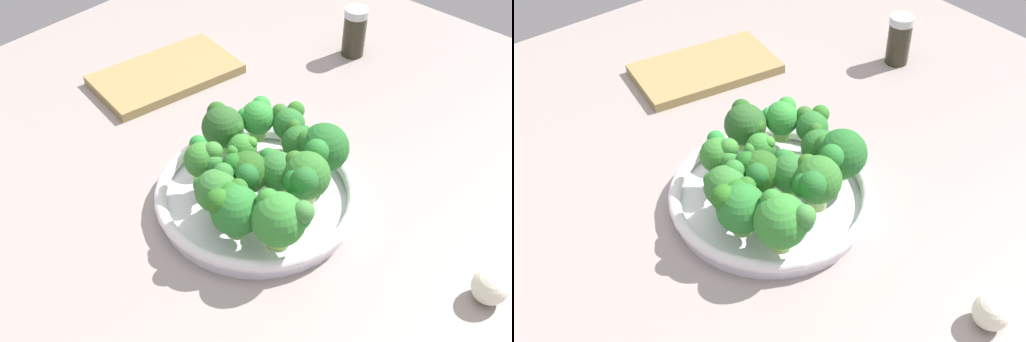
% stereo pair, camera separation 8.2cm
% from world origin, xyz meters
% --- Properties ---
extents(ground_plane, '(1.30, 1.30, 0.03)m').
position_xyz_m(ground_plane, '(0.00, 0.00, -0.01)').
color(ground_plane, gray).
extents(bowl, '(0.27, 0.27, 0.03)m').
position_xyz_m(bowl, '(0.00, -0.02, 0.02)').
color(bowl, white).
rests_on(bowl, ground_plane).
extents(broccoli_floret_0, '(0.06, 0.05, 0.07)m').
position_xyz_m(broccoli_floret_0, '(0.07, -0.03, 0.07)').
color(broccoli_floret_0, '#8FC268').
rests_on(broccoli_floret_0, bowl).
extents(broccoli_floret_1, '(0.05, 0.06, 0.06)m').
position_xyz_m(broccoli_floret_1, '(-0.10, -0.06, 0.06)').
color(broccoli_floret_1, '#8DC35C').
rests_on(broccoli_floret_1, bowl).
extents(broccoli_floret_2, '(0.05, 0.06, 0.07)m').
position_xyz_m(broccoli_floret_2, '(0.04, -0.08, 0.07)').
color(broccoli_floret_2, '#9CCE65').
rests_on(broccoli_floret_2, bowl).
extents(broccoli_floret_3, '(0.04, 0.04, 0.05)m').
position_xyz_m(broccoli_floret_3, '(-0.01, -0.06, 0.06)').
color(broccoli_floret_3, '#82B85E').
rests_on(broccoli_floret_3, bowl).
extents(broccoli_floret_4, '(0.07, 0.07, 0.08)m').
position_xyz_m(broccoli_floret_4, '(0.05, 0.07, 0.07)').
color(broccoli_floret_4, '#9ACC61').
rests_on(broccoli_floret_4, bowl).
extents(broccoli_floret_5, '(0.06, 0.07, 0.07)m').
position_xyz_m(broccoli_floret_5, '(-0.03, -0.11, 0.07)').
color(broccoli_floret_5, '#89CE5A').
rests_on(broccoli_floret_5, bowl).
extents(broccoli_floret_6, '(0.05, 0.06, 0.07)m').
position_xyz_m(broccoli_floret_6, '(-0.01, 0.00, 0.07)').
color(broccoli_floret_6, '#87C054').
rests_on(broccoli_floret_6, bowl).
extents(broccoli_floret_7, '(0.06, 0.06, 0.07)m').
position_xyz_m(broccoli_floret_7, '(0.02, -0.02, 0.07)').
color(broccoli_floret_7, '#78BA4D').
rests_on(broccoli_floret_7, bowl).
extents(broccoli_floret_8, '(0.08, 0.07, 0.07)m').
position_xyz_m(broccoli_floret_8, '(-0.08, 0.02, 0.07)').
color(broccoli_floret_8, '#7EBD59').
rests_on(broccoli_floret_8, bowl).
extents(broccoli_floret_9, '(0.07, 0.06, 0.08)m').
position_xyz_m(broccoli_floret_9, '(-0.02, 0.04, 0.08)').
color(broccoli_floret_9, '#A3C96E').
rests_on(broccoli_floret_9, bowl).
extents(broccoli_floret_10, '(0.06, 0.07, 0.07)m').
position_xyz_m(broccoli_floret_10, '(0.08, 0.01, 0.07)').
color(broccoli_floret_10, '#7FC15D').
rests_on(broccoli_floret_10, bowl).
extents(broccoli_floret_11, '(0.05, 0.05, 0.06)m').
position_xyz_m(broccoli_floret_11, '(-0.08, -0.10, 0.07)').
color(broccoli_floret_11, '#8AC45F').
rests_on(broccoli_floret_11, bowl).
extents(broccoli_floret_12, '(0.05, 0.06, 0.06)m').
position_xyz_m(broccoli_floret_12, '(-0.08, -0.02, 0.06)').
color(broccoli_floret_12, '#76BA5B').
rests_on(broccoli_floret_12, bowl).
extents(cutting_board, '(0.26, 0.18, 0.02)m').
position_xyz_m(cutting_board, '(-0.12, -0.34, 0.01)').
color(cutting_board, '#957E4B').
rests_on(cutting_board, ground_plane).
extents(garlic_bulb, '(0.04, 0.04, 0.04)m').
position_xyz_m(garlic_bulb, '(-0.07, 0.28, 0.02)').
color(garlic_bulb, '#EDE7CD').
rests_on(garlic_bulb, ground_plane).
extents(pepper_shaker, '(0.04, 0.04, 0.09)m').
position_xyz_m(pepper_shaker, '(-0.40, -0.16, 0.05)').
color(pepper_shaker, '#2D2B1D').
rests_on(pepper_shaker, ground_plane).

